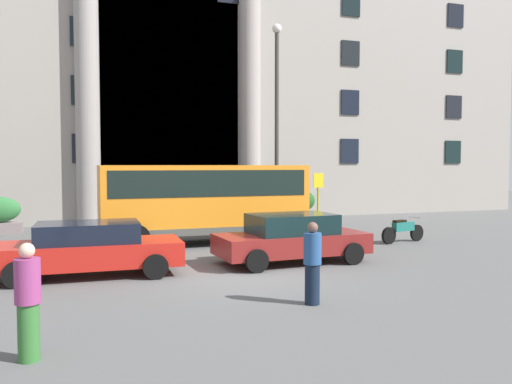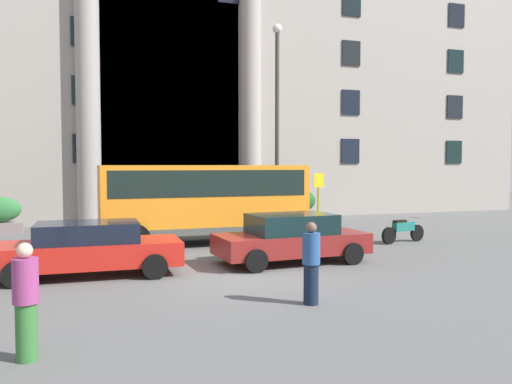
% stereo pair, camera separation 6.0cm
% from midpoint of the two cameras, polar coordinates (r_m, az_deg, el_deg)
% --- Properties ---
extents(ground_plane, '(80.00, 64.00, 0.12)m').
position_cam_midpoint_polar(ground_plane, '(13.47, -1.75, -9.28)').
color(ground_plane, '#575857').
extents(office_building_facade, '(43.30, 9.79, 16.10)m').
position_cam_midpoint_polar(office_building_facade, '(30.72, -11.90, 12.76)').
color(office_building_facade, '#9A948A').
rests_on(office_building_facade, ground_plane).
extents(orange_minibus, '(7.15, 2.50, 2.78)m').
position_cam_midpoint_polar(orange_minibus, '(18.60, -5.73, -0.54)').
color(orange_minibus, orange).
rests_on(orange_minibus, ground_plane).
extents(bus_stop_sign, '(0.44, 0.08, 2.44)m').
position_cam_midpoint_polar(bus_stop_sign, '(22.14, 6.69, -0.34)').
color(bus_stop_sign, '#9F9A1F').
rests_on(bus_stop_sign, ground_plane).
extents(hedge_planter_far_east, '(2.18, 0.72, 1.51)m').
position_cam_midpoint_polar(hedge_planter_far_east, '(23.63, -10.89, -2.08)').
color(hedge_planter_far_east, '#6A5E5E').
rests_on(hedge_planter_far_east, ground_plane).
extents(hedge_planter_far_west, '(1.65, 0.99, 1.59)m').
position_cam_midpoint_polar(hedge_planter_far_west, '(25.52, 4.70, -1.57)').
color(hedge_planter_far_west, gray).
rests_on(hedge_planter_far_west, ground_plane).
extents(hedge_planter_west, '(1.59, 0.90, 1.35)m').
position_cam_midpoint_polar(hedge_planter_west, '(24.02, -1.82, -2.14)').
color(hedge_planter_west, gray).
rests_on(hedge_planter_west, ground_plane).
extents(parked_sedan_second, '(4.39, 2.21, 1.40)m').
position_cam_midpoint_polar(parked_sedan_second, '(15.03, 3.79, -4.99)').
color(parked_sedan_second, maroon).
rests_on(parked_sedan_second, ground_plane).
extents(parked_sedan_far, '(4.64, 2.08, 1.36)m').
position_cam_midpoint_polar(parked_sedan_far, '(13.89, -17.89, -5.84)').
color(parked_sedan_far, red).
rests_on(parked_sedan_far, ground_plane).
extents(scooter_by_planter, '(2.00, 0.66, 0.89)m').
position_cam_midpoint_polar(scooter_by_planter, '(19.55, 15.54, -4.00)').
color(scooter_by_planter, black).
rests_on(scooter_by_planter, ground_plane).
extents(pedestrian_man_crossing, '(0.36, 0.36, 1.66)m').
position_cam_midpoint_polar(pedestrian_man_crossing, '(10.63, 5.99, -7.70)').
color(pedestrian_man_crossing, black).
rests_on(pedestrian_man_crossing, ground_plane).
extents(pedestrian_woman_with_bag, '(0.36, 0.36, 1.70)m').
position_cam_midpoint_polar(pedestrian_woman_with_bag, '(8.28, -23.75, -10.87)').
color(pedestrian_woman_with_bag, '#316B2F').
rests_on(pedestrian_woman_with_bag, ground_plane).
extents(lamppost_plaza_centre, '(0.40, 0.40, 8.77)m').
position_cam_midpoint_polar(lamppost_plaza_centre, '(22.69, 2.20, 8.64)').
color(lamppost_plaza_centre, '#3B3A34').
rests_on(lamppost_plaza_centre, ground_plane).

